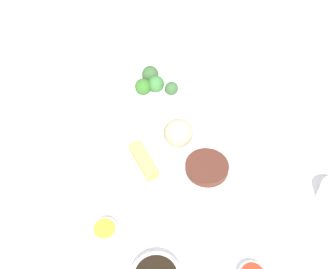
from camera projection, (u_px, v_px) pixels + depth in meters
The scene contains 14 objects.
tabletop at pixel (171, 176), 1.08m from camera, with size 2.20×2.20×0.02m, color white.
main_plate at pixel (175, 169), 1.07m from camera, with size 0.29×0.29×0.02m, color white.
rice_scoop at pixel (179, 133), 1.08m from camera, with size 0.07×0.07×0.07m, color tan.
spring_roll at pixel (144, 160), 1.06m from camera, with size 0.11×0.03×0.03m, color tan.
crab_rangoon_wonton at pixel (172, 192), 1.01m from camera, with size 0.07×0.07×0.01m, color beige.
stir_fry_heap at pixel (207, 167), 1.05m from camera, with size 0.10×0.10×0.02m, color #4D261C.
broccoli_plate at pixel (156, 89), 1.24m from camera, with size 0.20×0.20×0.01m, color white.
broccoli_floret_0 at pixel (156, 84), 1.21m from camera, with size 0.05×0.05×0.05m, color #387437.
broccoli_floret_1 at pixel (143, 87), 1.21m from camera, with size 0.04×0.04×0.04m, color #336B25.
broccoli_floret_2 at pixel (150, 74), 1.24m from camera, with size 0.05×0.05×0.05m, color #36592E.
broccoli_floret_3 at pixel (172, 88), 1.21m from camera, with size 0.04×0.04×0.04m, color #355D31.
sauce_ramekin_hot_mustard at pixel (105, 231), 0.96m from camera, with size 0.06×0.06×0.02m, color white.
sauce_ramekin_hot_mustard_liquid at pixel (104, 228), 0.95m from camera, with size 0.05×0.05×0.00m, color yellow.
teacup at pixel (333, 193), 1.00m from camera, with size 0.06×0.06×0.05m, color white.
Camera 1 is at (-0.37, -0.48, 0.90)m, focal length 47.28 mm.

